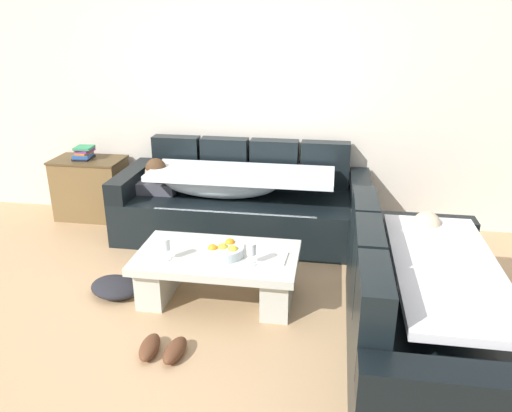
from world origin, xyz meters
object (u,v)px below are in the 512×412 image
(book_stack_on_cabinet, at_px, (84,153))
(wine_glass_near_right, at_px, (251,250))
(coffee_table, at_px, (218,271))
(fruit_bowl, at_px, (225,250))
(side_cabinet, at_px, (91,188))
(couch_along_wall, at_px, (239,203))
(crumpled_garment, at_px, (115,287))
(wine_glass_near_left, at_px, (165,245))
(open_magazine, at_px, (267,257))
(couch_near_window, at_px, (423,312))
(pair_of_shoes, at_px, (162,349))

(book_stack_on_cabinet, bearing_deg, wine_glass_near_right, -37.50)
(coffee_table, distance_m, fruit_bowl, 0.19)
(coffee_table, relative_size, side_cabinet, 1.67)
(couch_along_wall, height_order, crumpled_garment, couch_along_wall)
(coffee_table, relative_size, wine_glass_near_left, 7.23)
(wine_glass_near_left, height_order, open_magazine, wine_glass_near_left)
(wine_glass_near_left, bearing_deg, couch_near_window, -11.25)
(pair_of_shoes, bearing_deg, open_magazine, 51.20)
(wine_glass_near_left, bearing_deg, coffee_table, 23.67)
(couch_along_wall, relative_size, wine_glass_near_left, 14.31)
(fruit_bowl, distance_m, wine_glass_near_left, 0.43)
(coffee_table, distance_m, wine_glass_near_right, 0.40)
(side_cabinet, distance_m, book_stack_on_cabinet, 0.38)
(couch_along_wall, bearing_deg, book_stack_on_cabinet, 172.42)
(wine_glass_near_right, bearing_deg, book_stack_on_cabinet, 142.50)
(coffee_table, relative_size, wine_glass_near_right, 7.23)
(wine_glass_near_left, bearing_deg, couch_along_wall, 78.08)
(couch_along_wall, distance_m, side_cabinet, 1.65)
(open_magazine, xyz_separation_m, crumpled_garment, (-1.18, -0.06, -0.33))
(side_cabinet, relative_size, crumpled_garment, 1.80)
(side_cabinet, height_order, crumpled_garment, side_cabinet)
(couch_along_wall, xyz_separation_m, crumpled_garment, (-0.75, -1.25, -0.27))
(open_magazine, bearing_deg, couch_along_wall, 113.49)
(pair_of_shoes, bearing_deg, couch_near_window, 7.93)
(couch_along_wall, height_order, pair_of_shoes, couch_along_wall)
(couch_along_wall, distance_m, wine_glass_near_left, 1.38)
(fruit_bowl, height_order, crumpled_garment, fruit_bowl)
(book_stack_on_cabinet, distance_m, crumpled_garment, 1.85)
(couch_along_wall, xyz_separation_m, pair_of_shoes, (-0.14, -1.91, -0.29))
(open_magazine, xyz_separation_m, book_stack_on_cabinet, (-2.10, 1.41, 0.32))
(book_stack_on_cabinet, relative_size, pair_of_shoes, 0.74)
(couch_along_wall, bearing_deg, pair_of_shoes, -94.19)
(wine_glass_near_left, distance_m, wine_glass_near_right, 0.62)
(wine_glass_near_left, distance_m, open_magazine, 0.74)
(pair_of_shoes, distance_m, crumpled_garment, 0.89)
(open_magazine, height_order, book_stack_on_cabinet, book_stack_on_cabinet)
(couch_along_wall, distance_m, coffee_table, 1.19)
(couch_near_window, height_order, side_cabinet, couch_near_window)
(couch_along_wall, bearing_deg, crumpled_garment, -120.83)
(wine_glass_near_right, relative_size, book_stack_on_cabinet, 0.72)
(book_stack_on_cabinet, bearing_deg, fruit_bowl, -38.57)
(wine_glass_near_right, distance_m, book_stack_on_cabinet, 2.54)
(couch_along_wall, xyz_separation_m, coffee_table, (0.06, -1.19, -0.09))
(open_magazine, distance_m, side_cabinet, 2.51)
(open_magazine, distance_m, book_stack_on_cabinet, 2.55)
(book_stack_on_cabinet, bearing_deg, open_magazine, -33.92)
(wine_glass_near_left, relative_size, crumpled_garment, 0.42)
(side_cabinet, bearing_deg, couch_along_wall, -7.86)
(side_cabinet, relative_size, book_stack_on_cabinet, 3.11)
(wine_glass_near_right, bearing_deg, pair_of_shoes, -128.96)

